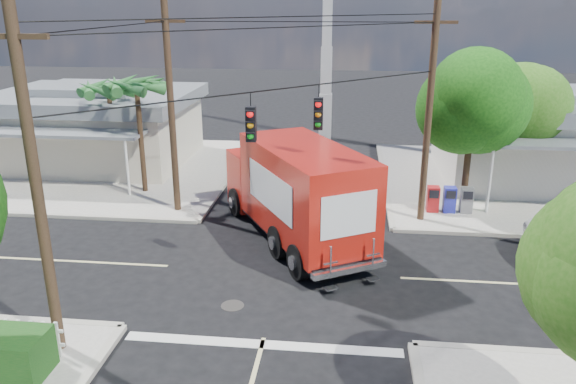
# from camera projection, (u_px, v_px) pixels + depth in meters

# --- Properties ---
(ground) EXTENTS (120.00, 120.00, 0.00)m
(ground) POSITION_uv_depth(u_px,v_px,m) (282.00, 272.00, 19.09)
(ground) COLOR black
(ground) RESTS_ON ground
(sidewalk_ne) EXTENTS (14.12, 14.12, 0.14)m
(sidewalk_ne) POSITION_uv_depth(u_px,v_px,m) (523.00, 183.00, 28.16)
(sidewalk_ne) COLOR #A39D93
(sidewalk_ne) RESTS_ON ground
(sidewalk_nw) EXTENTS (14.12, 14.12, 0.14)m
(sidewalk_nw) POSITION_uv_depth(u_px,v_px,m) (107.00, 170.00, 30.45)
(sidewalk_nw) COLOR #A39D93
(sidewalk_nw) RESTS_ON ground
(road_markings) EXTENTS (32.00, 32.00, 0.01)m
(road_markings) POSITION_uv_depth(u_px,v_px,m) (276.00, 293.00, 17.70)
(road_markings) COLOR beige
(road_markings) RESTS_ON ground
(building_ne) EXTENTS (11.80, 10.20, 4.50)m
(building_ne) POSITION_uv_depth(u_px,v_px,m) (556.00, 136.00, 28.29)
(building_ne) COLOR silver
(building_ne) RESTS_ON sidewalk_ne
(building_nw) EXTENTS (10.80, 10.20, 4.30)m
(building_nw) POSITION_uv_depth(u_px,v_px,m) (96.00, 124.00, 31.36)
(building_nw) COLOR beige
(building_nw) RESTS_ON sidewalk_nw
(radio_tower) EXTENTS (0.80, 0.80, 17.00)m
(radio_tower) POSITION_uv_depth(u_px,v_px,m) (327.00, 52.00, 36.05)
(radio_tower) COLOR silver
(radio_tower) RESTS_ON ground
(tree_ne_front) EXTENTS (4.21, 4.14, 6.66)m
(tree_ne_front) POSITION_uv_depth(u_px,v_px,m) (474.00, 103.00, 23.16)
(tree_ne_front) COLOR #422D1C
(tree_ne_front) RESTS_ON sidewalk_ne
(tree_ne_back) EXTENTS (3.77, 3.66, 5.82)m
(tree_ne_back) POSITION_uv_depth(u_px,v_px,m) (522.00, 108.00, 25.15)
(tree_ne_back) COLOR #422D1C
(tree_ne_back) RESTS_ON sidewalk_ne
(palm_nw_front) EXTENTS (3.01, 3.08, 5.59)m
(palm_nw_front) POSITION_uv_depth(u_px,v_px,m) (137.00, 88.00, 25.31)
(palm_nw_front) COLOR #422D1C
(palm_nw_front) RESTS_ON sidewalk_nw
(palm_nw_back) EXTENTS (3.01, 3.08, 5.19)m
(palm_nw_back) POSITION_uv_depth(u_px,v_px,m) (109.00, 90.00, 27.05)
(palm_nw_back) COLOR #422D1C
(palm_nw_back) RESTS_ON sidewalk_nw
(utility_poles) EXTENTS (12.00, 10.68, 9.00)m
(utility_poles) POSITION_uv_depth(u_px,v_px,m) (241.00, 126.00, 19.26)
(utility_poles) COLOR #473321
(utility_poles) RESTS_ON ground
(vending_boxes) EXTENTS (1.90, 0.50, 1.10)m
(vending_boxes) POSITION_uv_depth(u_px,v_px,m) (449.00, 199.00, 24.02)
(vending_boxes) COLOR #A21517
(vending_boxes) RESTS_ON sidewalk_ne
(delivery_truck) EXTENTS (6.66, 8.97, 3.84)m
(delivery_truck) POSITION_uv_depth(u_px,v_px,m) (296.00, 191.00, 21.11)
(delivery_truck) COLOR black
(delivery_truck) RESTS_ON ground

